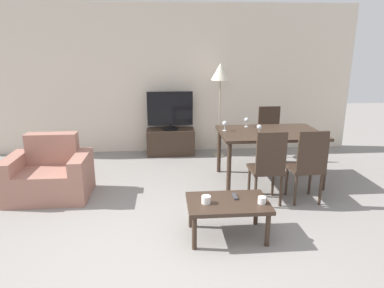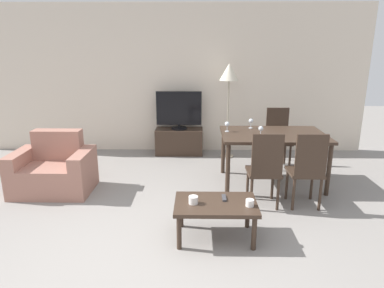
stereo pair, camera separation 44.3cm
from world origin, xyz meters
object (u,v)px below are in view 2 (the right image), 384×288
at_px(cup_colored_far, 193,200).
at_px(wine_glass_left, 261,129).
at_px(dining_chair_far, 278,135).
at_px(dining_chair_near_right, 307,167).
at_px(armchair, 54,171).
at_px(tv, 179,110).
at_px(wine_glass_center, 251,122).
at_px(floor_lamp, 229,76).
at_px(wine_glass_right, 227,125).
at_px(coffee_table, 216,207).
at_px(dining_table, 273,139).
at_px(dining_chair_near, 265,167).
at_px(tv_stand, 179,141).
at_px(remote_primary, 224,198).
at_px(cup_white_near, 250,203).

distance_m(cup_colored_far, wine_glass_left, 1.68).
relative_size(dining_chair_far, dining_chair_near_right, 1.00).
relative_size(armchair, dining_chair_far, 1.07).
bearing_deg(tv, wine_glass_center, -44.25).
xyz_separation_m(dining_chair_near_right, floor_lamp, (-0.79, 2.06, 0.92)).
bearing_deg(wine_glass_right, wine_glass_center, 30.26).
distance_m(floor_lamp, cup_colored_far, 3.03).
height_order(dining_chair_far, wine_glass_center, dining_chair_far).
xyz_separation_m(coffee_table, cup_colored_far, (-0.23, -0.02, 0.09)).
xyz_separation_m(tv, dining_table, (1.42, -1.43, -0.15)).
bearing_deg(dining_chair_near, tv_stand, 117.53).
relative_size(dining_chair_far, wine_glass_left, 6.64).
height_order(armchair, wine_glass_right, wine_glass_right).
relative_size(dining_chair_far, wine_glass_right, 6.64).
bearing_deg(wine_glass_center, coffee_table, -108.55).
height_order(dining_table, wine_glass_right, wine_glass_right).
bearing_deg(wine_glass_right, wine_glass_left, -32.84).
height_order(dining_chair_far, cup_colored_far, dining_chair_far).
distance_m(coffee_table, floor_lamp, 3.00).
bearing_deg(tv_stand, dining_chair_near, -62.47).
bearing_deg(wine_glass_left, remote_primary, -115.14).
relative_size(coffee_table, dining_chair_near, 0.87).
height_order(dining_chair_near_right, cup_colored_far, dining_chair_near_right).
bearing_deg(cup_colored_far, tv_stand, 95.75).
bearing_deg(armchair, floor_lamp, 32.06).
height_order(tv, cup_colored_far, tv).
distance_m(dining_chair_near_right, cup_white_near, 1.14).
relative_size(dining_chair_near_right, cup_colored_far, 10.16).
height_order(dining_chair_near, dining_chair_near_right, same).
height_order(armchair, cup_white_near, armchair).
bearing_deg(dining_chair_near_right, floor_lamp, 111.07).
height_order(tv, wine_glass_center, tv).
height_order(dining_chair_far, dining_chair_near_right, same).
bearing_deg(floor_lamp, wine_glass_center, -74.44).
bearing_deg(dining_chair_near_right, dining_table, 107.84).
height_order(armchair, floor_lamp, floor_lamp).
xyz_separation_m(dining_chair_near, wine_glass_right, (-0.39, 0.89, 0.33)).
distance_m(tv_stand, tv, 0.59).
xyz_separation_m(coffee_table, remote_primary, (0.09, 0.09, 0.06)).
height_order(tv, coffee_table, tv).
distance_m(floor_lamp, wine_glass_left, 1.59).
distance_m(armchair, dining_table, 3.10).
bearing_deg(wine_glass_center, dining_chair_near_right, -64.54).
bearing_deg(armchair, tv_stand, 46.86).
height_order(dining_chair_far, remote_primary, dining_chair_far).
xyz_separation_m(dining_chair_far, floor_lamp, (-0.79, 0.47, 0.92)).
distance_m(armchair, wine_glass_left, 2.90).
bearing_deg(dining_chair_far, remote_primary, -115.42).
height_order(cup_white_near, wine_glass_right, wine_glass_right).
distance_m(dining_chair_near, cup_colored_far, 1.14).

